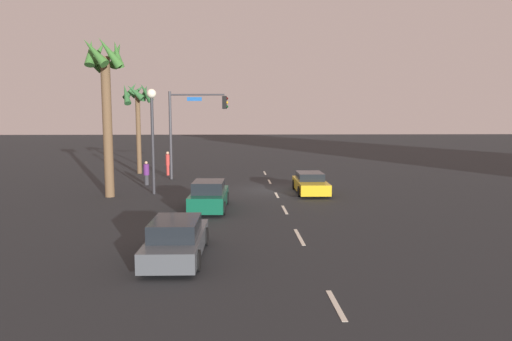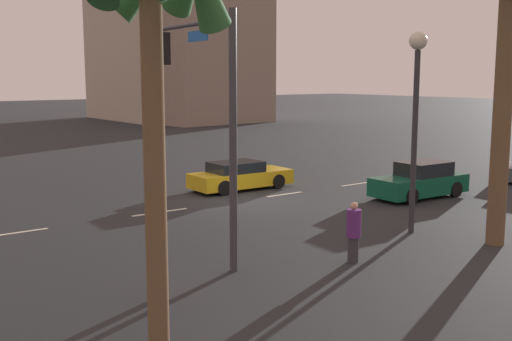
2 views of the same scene
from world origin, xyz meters
name	(u,v)px [view 1 (image 1 of 2)]	position (x,y,z in m)	size (l,w,h in m)	color
ground_plane	(274,190)	(0.00, 0.00, 0.00)	(220.00, 220.00, 0.00)	#232628
lane_stripe_0	(336,305)	(-18.00, 0.00, 0.01)	(1.84, 0.14, 0.01)	silver
lane_stripe_1	(299,237)	(-11.63, 0.00, 0.01)	(2.39, 0.14, 0.01)	silver
lane_stripe_2	(285,210)	(-6.39, 0.00, 0.01)	(2.15, 0.14, 0.01)	silver
lane_stripe_3	(277,195)	(-2.01, 0.00, 0.01)	(1.87, 0.14, 0.01)	silver
lane_stripe_4	(269,182)	(3.89, 0.00, 0.01)	(2.22, 0.14, 0.01)	silver
lane_stripe_5	(265,173)	(9.22, 0.00, 0.01)	(2.43, 0.14, 0.01)	silver
car_0	(310,183)	(-1.19, -2.14, 0.59)	(4.62, 1.92, 1.25)	gold
car_1	(177,239)	(-14.03, 4.36, 0.61)	(4.47, 1.85, 1.32)	#474C51
car_2	(209,196)	(-6.11, 3.78, 0.67)	(4.34, 1.93, 1.47)	#0F5138
traffic_signal	(189,121)	(5.51, 5.93, 4.42)	(0.54, 4.45, 6.59)	#38383D
streetlamp	(152,121)	(-1.21, 7.42, 4.41)	(0.56, 0.56, 6.31)	#2D2D33
pedestrian_0	(146,173)	(2.59, 8.61, 0.86)	(0.40, 0.40, 1.65)	#333338
pedestrian_1	(168,162)	(8.02, 7.96, 1.05)	(0.35, 0.35, 1.94)	#BF3833
palm_tree_0	(106,83)	(-2.12, 9.82, 6.57)	(2.73, 2.47, 9.12)	brown
palm_tree_1	(137,103)	(9.38, 10.60, 5.90)	(2.57, 2.81, 7.74)	brown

